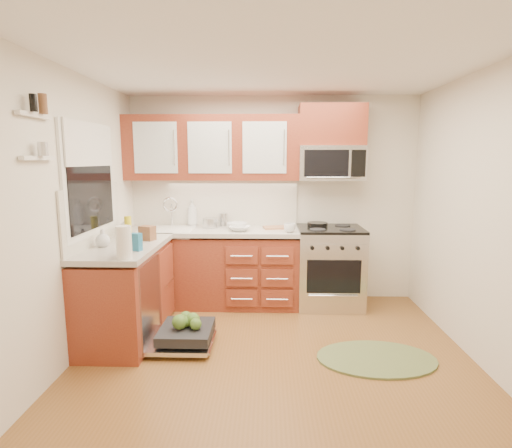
{
  "coord_description": "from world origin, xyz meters",
  "views": [
    {
      "loc": [
        -0.06,
        -3.22,
        1.74
      ],
      "look_at": [
        -0.18,
        0.85,
        1.08
      ],
      "focal_mm": 28.0,
      "sensor_mm": 36.0,
      "label": 1
    }
  ],
  "objects_px": {
    "sink": "(168,239)",
    "dishwasher": "(182,336)",
    "cutting_board": "(276,227)",
    "skillet": "(317,224)",
    "bowl_b": "(237,226)",
    "upper_cabinets": "(212,148)",
    "paper_towel_roll": "(124,242)",
    "microwave": "(331,163)",
    "bowl_a": "(240,228)",
    "rug": "(376,359)",
    "cup": "(290,228)",
    "stock_pot": "(211,223)",
    "range": "(329,267)"
  },
  "relations": [
    {
      "from": "microwave",
      "to": "dishwasher",
      "type": "xyz_separation_m",
      "value": [
        -1.54,
        -1.25,
        -1.6
      ]
    },
    {
      "from": "upper_cabinets",
      "to": "microwave",
      "type": "xyz_separation_m",
      "value": [
        1.41,
        -0.02,
        -0.18
      ]
    },
    {
      "from": "sink",
      "to": "cup",
      "type": "height_order",
      "value": "cup"
    },
    {
      "from": "rug",
      "to": "bowl_b",
      "type": "bearing_deg",
      "value": 134.01
    },
    {
      "from": "upper_cabinets",
      "to": "range",
      "type": "relative_size",
      "value": 2.16
    },
    {
      "from": "bowl_b",
      "to": "cup",
      "type": "distance_m",
      "value": 0.65
    },
    {
      "from": "paper_towel_roll",
      "to": "microwave",
      "type": "bearing_deg",
      "value": 39.13
    },
    {
      "from": "stock_pot",
      "to": "cup",
      "type": "height_order",
      "value": "stock_pot"
    },
    {
      "from": "bowl_a",
      "to": "stock_pot",
      "type": "bearing_deg",
      "value": 152.7
    },
    {
      "from": "range",
      "to": "cup",
      "type": "relative_size",
      "value": 7.26
    },
    {
      "from": "rug",
      "to": "bowl_b",
      "type": "height_order",
      "value": "bowl_b"
    },
    {
      "from": "range",
      "to": "cup",
      "type": "xyz_separation_m",
      "value": [
        -0.49,
        -0.18,
        0.5
      ]
    },
    {
      "from": "bowl_b",
      "to": "paper_towel_roll",
      "type": "bearing_deg",
      "value": -119.2
    },
    {
      "from": "paper_towel_roll",
      "to": "bowl_a",
      "type": "height_order",
      "value": "paper_towel_roll"
    },
    {
      "from": "sink",
      "to": "cutting_board",
      "type": "bearing_deg",
      "value": 4.0
    },
    {
      "from": "range",
      "to": "skillet",
      "type": "relative_size",
      "value": 3.93
    },
    {
      "from": "microwave",
      "to": "paper_towel_roll",
      "type": "relative_size",
      "value": 2.75
    },
    {
      "from": "stock_pot",
      "to": "cup",
      "type": "xyz_separation_m",
      "value": [
        0.93,
        -0.26,
        -0.01
      ]
    },
    {
      "from": "microwave",
      "to": "range",
      "type": "bearing_deg",
      "value": -90.0
    },
    {
      "from": "upper_cabinets",
      "to": "paper_towel_roll",
      "type": "bearing_deg",
      "value": -108.22
    },
    {
      "from": "cup",
      "to": "cutting_board",
      "type": "bearing_deg",
      "value": 119.0
    },
    {
      "from": "cutting_board",
      "to": "paper_towel_roll",
      "type": "bearing_deg",
      "value": -130.24
    },
    {
      "from": "sink",
      "to": "dishwasher",
      "type": "relative_size",
      "value": 0.89
    },
    {
      "from": "paper_towel_roll",
      "to": "range",
      "type": "bearing_deg",
      "value": 36.92
    },
    {
      "from": "microwave",
      "to": "bowl_a",
      "type": "height_order",
      "value": "microwave"
    },
    {
      "from": "paper_towel_roll",
      "to": "bowl_a",
      "type": "relative_size",
      "value": 1.17
    },
    {
      "from": "range",
      "to": "microwave",
      "type": "bearing_deg",
      "value": 90.0
    },
    {
      "from": "microwave",
      "to": "bowl_b",
      "type": "relative_size",
      "value": 3.19
    },
    {
      "from": "sink",
      "to": "rug",
      "type": "xyz_separation_m",
      "value": [
        2.15,
        -1.33,
        -0.79
      ]
    },
    {
      "from": "upper_cabinets",
      "to": "bowl_a",
      "type": "relative_size",
      "value": 8.71
    },
    {
      "from": "dishwasher",
      "to": "paper_towel_roll",
      "type": "height_order",
      "value": "paper_towel_roll"
    },
    {
      "from": "upper_cabinets",
      "to": "stock_pot",
      "type": "distance_m",
      "value": 0.89
    },
    {
      "from": "skillet",
      "to": "bowl_b",
      "type": "xyz_separation_m",
      "value": [
        -0.96,
        -0.07,
        -0.01
      ]
    },
    {
      "from": "bowl_b",
      "to": "skillet",
      "type": "bearing_deg",
      "value": 4.25
    },
    {
      "from": "skillet",
      "to": "upper_cabinets",
      "type": "bearing_deg",
      "value": 177.93
    },
    {
      "from": "sink",
      "to": "skillet",
      "type": "bearing_deg",
      "value": 3.5
    },
    {
      "from": "bowl_a",
      "to": "bowl_b",
      "type": "bearing_deg",
      "value": 106.86
    },
    {
      "from": "upper_cabinets",
      "to": "skillet",
      "type": "bearing_deg",
      "value": -2.07
    },
    {
      "from": "upper_cabinets",
      "to": "rug",
      "type": "height_order",
      "value": "upper_cabinets"
    },
    {
      "from": "dishwasher",
      "to": "cutting_board",
      "type": "xyz_separation_m",
      "value": [
        0.91,
        1.21,
        0.84
      ]
    },
    {
      "from": "range",
      "to": "cup",
      "type": "height_order",
      "value": "cup"
    },
    {
      "from": "stock_pot",
      "to": "dishwasher",
      "type": "bearing_deg",
      "value": -95.44
    },
    {
      "from": "stock_pot",
      "to": "paper_towel_roll",
      "type": "distance_m",
      "value": 1.61
    },
    {
      "from": "microwave",
      "to": "bowl_a",
      "type": "distance_m",
      "value": 1.32
    },
    {
      "from": "sink",
      "to": "cutting_board",
      "type": "height_order",
      "value": "cutting_board"
    },
    {
      "from": "cup",
      "to": "rug",
      "type": "bearing_deg",
      "value": -58.58
    },
    {
      "from": "stock_pot",
      "to": "bowl_a",
      "type": "height_order",
      "value": "stock_pot"
    },
    {
      "from": "dishwasher",
      "to": "bowl_b",
      "type": "relative_size",
      "value": 2.94
    },
    {
      "from": "stock_pot",
      "to": "cup",
      "type": "distance_m",
      "value": 0.97
    },
    {
      "from": "skillet",
      "to": "cutting_board",
      "type": "bearing_deg",
      "value": -177.81
    }
  ]
}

